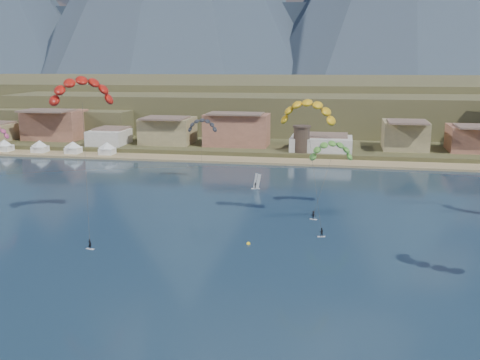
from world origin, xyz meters
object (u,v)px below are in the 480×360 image
object	(u,v)px
windsurfer	(256,184)
kitesurfer_yellow	(308,108)
kitesurfer_red	(81,86)
watchtower	(302,139)
kitesurfer_green	(331,148)
buoy	(248,244)

from	to	relation	value
windsurfer	kitesurfer_yellow	bearing A→B (deg)	-62.28
kitesurfer_red	windsurfer	distance (m)	51.61
watchtower	kitesurfer_green	size ratio (longest dim) A/B	0.51
kitesurfer_green	buoy	bearing A→B (deg)	-115.03
kitesurfer_yellow	buoy	world-z (taller)	kitesurfer_yellow
watchtower	kitesurfer_yellow	world-z (taller)	kitesurfer_yellow
windsurfer	buoy	bearing A→B (deg)	-82.96
kitesurfer_green	windsurfer	size ratio (longest dim) A/B	4.48
kitesurfer_red	windsurfer	xyz separation A→B (m)	(27.59, 35.48, -25.37)
buoy	kitesurfer_yellow	bearing A→B (deg)	61.33
watchtower	kitesurfer_green	bearing A→B (deg)	-79.89
watchtower	windsurfer	world-z (taller)	watchtower
watchtower	kitesurfer_yellow	distance (m)	74.43
watchtower	kitesurfer_red	xyz separation A→B (m)	(-35.18, -81.35, 20.19)
kitesurfer_yellow	kitesurfer_green	xyz separation A→B (m)	(4.40, 12.13, -9.36)
kitesurfer_green	buoy	world-z (taller)	kitesurfer_green
kitesurfer_red	watchtower	bearing A→B (deg)	66.61
kitesurfer_yellow	windsurfer	size ratio (longest dim) A/B	6.76
watchtower	kitesurfer_yellow	bearing A→B (deg)	-84.98
kitesurfer_green	kitesurfer_yellow	bearing A→B (deg)	-109.92
watchtower	buoy	xyz separation A→B (m)	(-2.35, -88.34, -6.26)
kitesurfer_yellow	watchtower	bearing A→B (deg)	95.02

